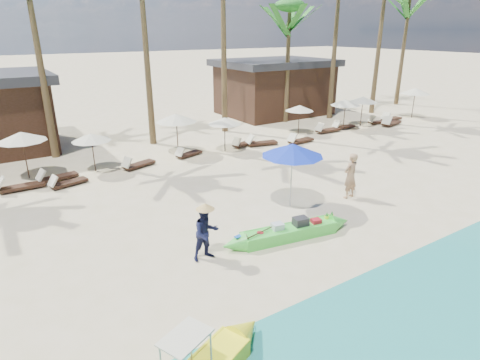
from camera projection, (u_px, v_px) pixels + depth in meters
ground at (255, 255)px, 12.35m from camera, size 240.00×240.00×0.00m
wet_sand_strip at (391, 360)px, 8.41m from camera, size 240.00×4.50×0.01m
green_canoe at (289, 232)px, 13.28m from camera, size 5.27×1.24×0.67m
tourist at (350, 176)px, 16.26m from camera, size 0.73×0.51×1.90m
vendor_green at (206, 233)px, 11.89m from camera, size 0.83×0.64×1.70m
blue_umbrella at (293, 150)px, 15.01m from camera, size 2.35×2.35×2.53m
resort_parasol_4 at (21, 137)px, 18.04m from camera, size 2.15×2.15×2.22m
lounger_4_left at (19, 186)px, 17.23m from camera, size 1.86×0.57×0.63m
lounger_4_right at (55, 177)px, 18.33m from camera, size 1.84×0.85×0.60m
resort_parasol_5 at (91, 137)px, 19.05m from camera, size 1.85×1.85×1.91m
lounger_5_left at (66, 182)px, 17.71m from camera, size 1.72×0.88×0.56m
resort_parasol_6 at (176, 118)px, 21.60m from camera, size 2.22×2.22×2.28m
lounger_6_left at (137, 164)px, 20.07m from camera, size 1.85×1.07×0.60m
lounger_6_right at (188, 154)px, 21.82m from camera, size 1.70×0.96×0.55m
resort_parasol_7 at (225, 121)px, 22.29m from camera, size 1.89×1.89×1.95m
lounger_7_left at (243, 143)px, 23.77m from camera, size 1.73×0.96×0.56m
lounger_7_right at (260, 142)px, 23.91m from camera, size 1.96×0.97×0.64m
resort_parasol_8 at (300, 108)px, 26.07m from camera, size 1.86×1.86×1.91m
lounger_8_left at (299, 140)px, 24.43m from camera, size 1.84×0.67×0.61m
resort_parasol_9 at (346, 102)px, 27.20m from camera, size 2.02×2.02×2.08m
lounger_9_left at (327, 130)px, 26.92m from camera, size 1.90×0.61×0.64m
lounger_9_right at (343, 126)px, 27.92m from camera, size 1.78×0.64×0.60m
resort_parasol_10 at (363, 99)px, 28.18m from camera, size 2.06×2.06×2.12m
lounger_10_left at (378, 121)px, 29.44m from camera, size 1.79×0.89×0.58m
lounger_10_right at (391, 123)px, 28.87m from camera, size 2.08×1.01×0.68m
resort_parasol_11 at (415, 91)px, 30.93m from camera, size 2.24×2.24×2.31m
lounger_11_left at (390, 118)px, 30.25m from camera, size 2.02×0.76×0.67m
palm_6 at (289, 21)px, 27.80m from camera, size 2.08×2.08×8.51m
palm_9 at (409, 10)px, 34.44m from camera, size 2.08×2.08×9.82m
pavilion_east at (274, 86)px, 32.44m from camera, size 8.80×6.60×4.30m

